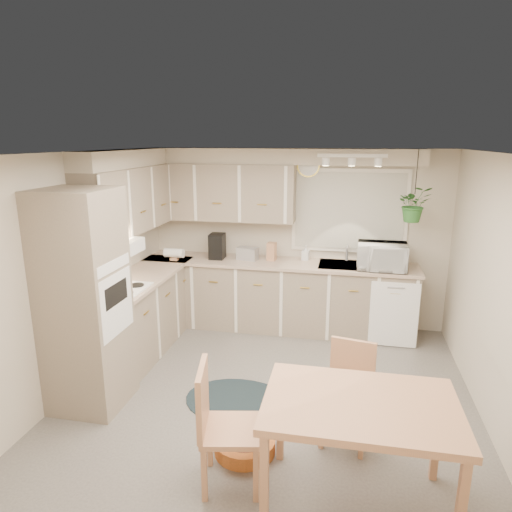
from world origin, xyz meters
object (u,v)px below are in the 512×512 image
dining_table (358,454)px  microwave (382,253)px  chair_left (231,426)px  chair_back (347,396)px  braided_rug (240,401)px  pet_bed (245,445)px

dining_table → microwave: bearing=84.3°
dining_table → chair_left: chair_left is taller
chair_back → braided_rug: size_ratio=0.78×
chair_left → chair_back: (0.83, 0.66, -0.05)m
dining_table → microwave: 2.99m
braided_rug → pet_bed: (0.21, -0.70, 0.05)m
chair_back → pet_bed: (-0.81, -0.30, -0.37)m
microwave → dining_table: bearing=-94.7°
dining_table → chair_left: 0.91m
pet_bed → microwave: microwave is taller
chair_left → braided_rug: 1.18m
chair_back → pet_bed: bearing=31.5°
dining_table → chair_back: chair_back is taller
dining_table → chair_back: (-0.08, 0.69, 0.02)m
pet_bed → microwave: bearing=64.7°
pet_bed → dining_table: bearing=-23.7°
pet_bed → braided_rug: bearing=107.0°
chair_left → microwave: (1.20, 2.85, 0.66)m
dining_table → braided_rug: dining_table is taller
pet_bed → chair_left: bearing=-92.8°
chair_back → pet_bed: chair_back is taller
pet_bed → microwave: size_ratio=0.85×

